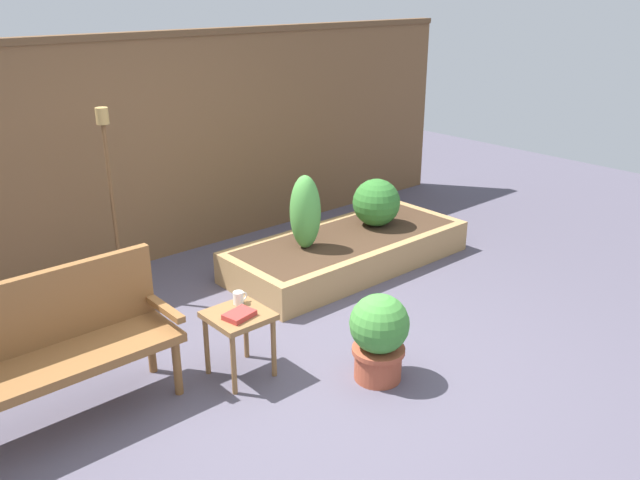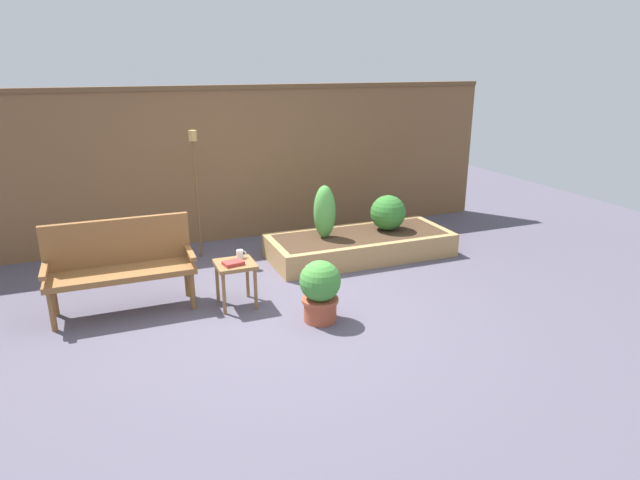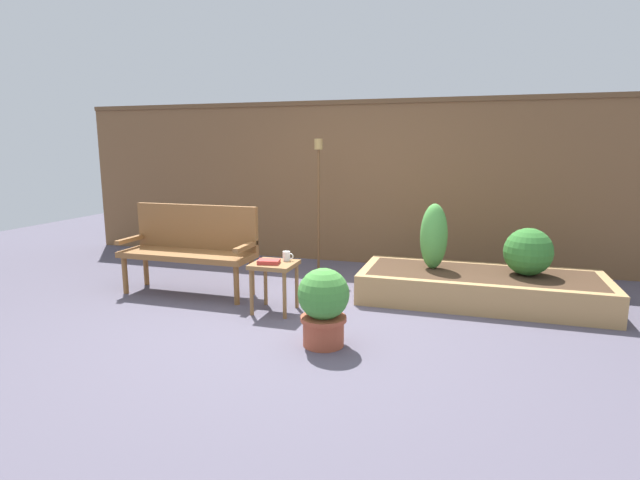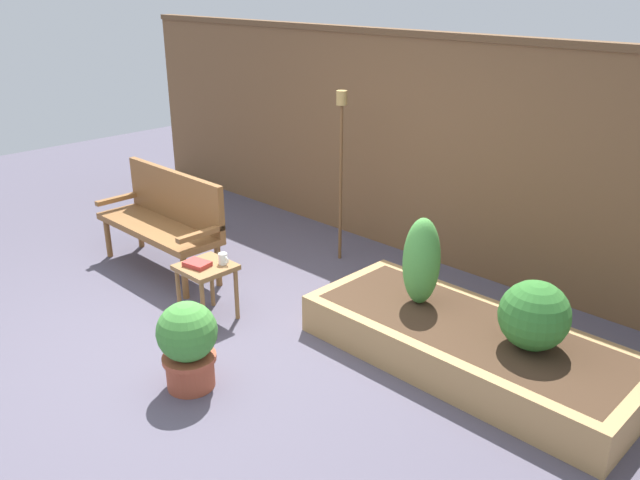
{
  "view_description": "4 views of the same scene",
  "coord_description": "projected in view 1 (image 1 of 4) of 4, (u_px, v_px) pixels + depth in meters",
  "views": [
    {
      "loc": [
        -2.53,
        -3.05,
        2.54
      ],
      "look_at": [
        0.61,
        0.53,
        0.69
      ],
      "focal_mm": 36.91,
      "sensor_mm": 36.0,
      "label": 1
    },
    {
      "loc": [
        -1.48,
        -4.94,
        2.46
      ],
      "look_at": [
        0.63,
        0.33,
        0.6
      ],
      "focal_mm": 30.55,
      "sensor_mm": 36.0,
      "label": 2
    },
    {
      "loc": [
        1.43,
        -3.96,
        1.55
      ],
      "look_at": [
        -0.11,
        1.0,
        0.58
      ],
      "focal_mm": 27.99,
      "sensor_mm": 36.0,
      "label": 3
    },
    {
      "loc": [
        3.61,
        -2.44,
        2.59
      ],
      "look_at": [
        0.28,
        0.95,
        0.68
      ],
      "focal_mm": 36.52,
      "sensor_mm": 36.0,
      "label": 4
    }
  ],
  "objects": [
    {
      "name": "book_on_table",
      "position": [
        239.0,
        315.0,
        4.36
      ],
      "size": [
        0.22,
        0.18,
        0.04
      ],
      "primitive_type": "cube",
      "rotation": [
        0.0,
        0.0,
        0.2
      ],
      "color": "#B2332D",
      "rests_on": "side_table"
    },
    {
      "name": "tiki_torch",
      "position": [
        109.0,
        172.0,
        5.31
      ],
      "size": [
        0.1,
        0.1,
        1.65
      ],
      "color": "brown",
      "rests_on": "ground_plane"
    },
    {
      "name": "shrub_far_corner",
      "position": [
        376.0,
        203.0,
        6.5
      ],
      "size": [
        0.47,
        0.47,
        0.47
      ],
      "color": "brown",
      "rests_on": "raised_planter_bed"
    },
    {
      "name": "potted_boxwood",
      "position": [
        379.0,
        335.0,
        4.44
      ],
      "size": [
        0.41,
        0.41,
        0.63
      ],
      "color": "#A84C33",
      "rests_on": "ground_plane"
    },
    {
      "name": "side_table",
      "position": [
        239.0,
        324.0,
        4.46
      ],
      "size": [
        0.4,
        0.4,
        0.48
      ],
      "color": "olive",
      "rests_on": "ground_plane"
    },
    {
      "name": "fence_back",
      "position": [
        122.0,
        154.0,
        6.04
      ],
      "size": [
        8.4,
        0.14,
        2.16
      ],
      "color": "brown",
      "rests_on": "ground_plane"
    },
    {
      "name": "cup_on_table",
      "position": [
        239.0,
        298.0,
        4.54
      ],
      "size": [
        0.11,
        0.07,
        0.09
      ],
      "color": "white",
      "rests_on": "side_table"
    },
    {
      "name": "ground_plane",
      "position": [
        305.0,
        373.0,
        4.61
      ],
      "size": [
        14.0,
        14.0,
        0.0
      ],
      "primitive_type": "plane",
      "color": "#514C5B"
    },
    {
      "name": "shrub_near_bench",
      "position": [
        305.0,
        212.0,
        5.9
      ],
      "size": [
        0.28,
        0.28,
        0.68
      ],
      "color": "brown",
      "rests_on": "raised_planter_bed"
    },
    {
      "name": "garden_bench",
      "position": [
        53.0,
        339.0,
        3.98
      ],
      "size": [
        1.44,
        0.48,
        0.94
      ],
      "color": "brown",
      "rests_on": "ground_plane"
    },
    {
      "name": "raised_planter_bed",
      "position": [
        348.0,
        251.0,
        6.34
      ],
      "size": [
        2.4,
        1.0,
        0.3
      ],
      "color": "#AD8451",
      "rests_on": "ground_plane"
    }
  ]
}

